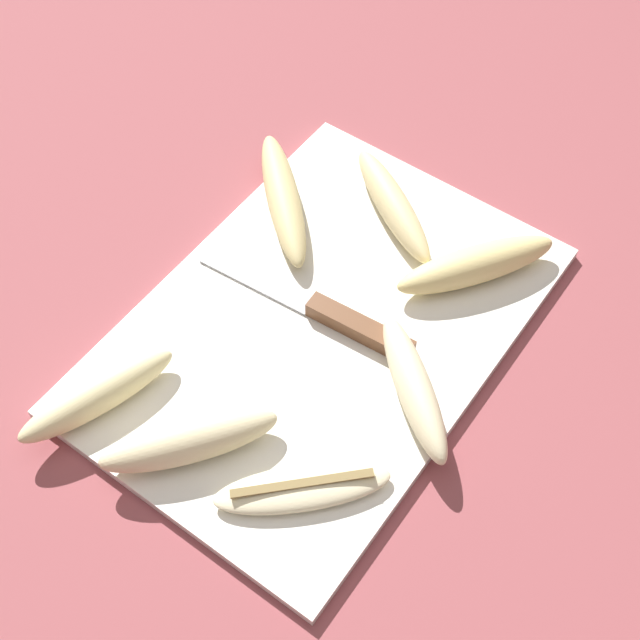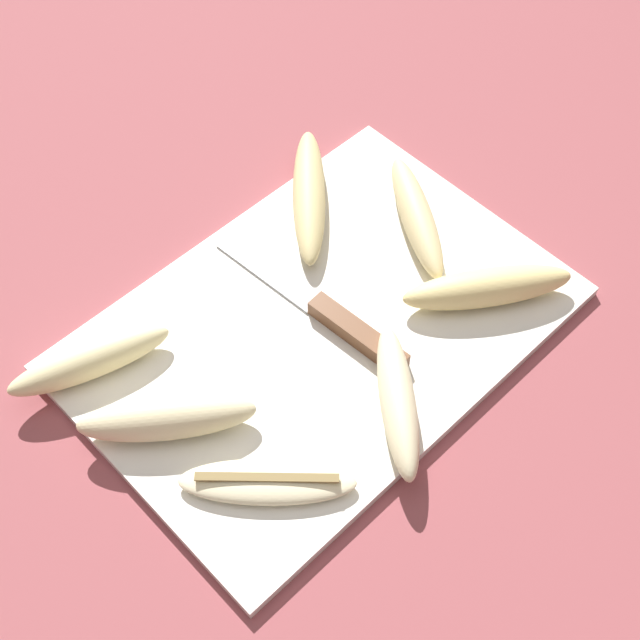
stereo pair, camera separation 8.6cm
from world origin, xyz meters
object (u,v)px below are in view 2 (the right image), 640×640
banana_pale_long (398,401)px  banana_spotted_left (309,195)px  banana_cream_curved (167,418)px  knife (342,323)px  banana_bright_far (267,482)px  banana_ripe_center (417,216)px  banana_soft_right (90,361)px  banana_golden_short (487,287)px

banana_pale_long → banana_spotted_left: 0.27m
banana_cream_curved → knife: bearing=-9.1°
knife → banana_pale_long: (-0.03, -0.10, 0.01)m
knife → banana_bright_far: size_ratio=1.71×
banana_ripe_center → banana_cream_curved: bearing=-178.9°
banana_pale_long → banana_spotted_left: banana_pale_long is taller
banana_cream_curved → banana_soft_right: bearing=98.2°
banana_ripe_center → banana_soft_right: size_ratio=0.99×
banana_ripe_center → banana_cream_curved: banana_cream_curved is taller
knife → banana_bright_far: (-0.16, -0.07, 0.00)m
knife → banana_soft_right: 0.24m
knife → banana_ripe_center: 0.15m
banana_cream_curved → banana_spotted_left: (0.28, 0.11, -0.00)m
banana_soft_right → banana_spotted_left: bearing=1.7°
banana_soft_right → banana_pale_long: bearing=-52.7°
knife → banana_golden_short: 0.15m
banana_golden_short → banana_bright_far: 0.29m
banana_golden_short → knife: bearing=149.6°
knife → banana_ripe_center: banana_ripe_center is taller
banana_golden_short → banana_bright_far: bearing=179.9°
banana_pale_long → banana_bright_far: bearing=168.7°
banana_pale_long → banana_ripe_center: bearing=38.1°
banana_bright_far → knife: bearing=24.3°
banana_golden_short → banana_cream_curved: banana_cream_curved is taller
banana_golden_short → banana_soft_right: (-0.33, 0.20, -0.00)m
banana_cream_curved → banana_soft_right: 0.10m
banana_spotted_left → banana_ripe_center: bearing=-59.2°
banana_ripe_center → banana_spotted_left: size_ratio=0.98×
knife → banana_spotted_left: (0.09, 0.14, 0.01)m
banana_pale_long → banana_cream_curved: same height
banana_ripe_center → banana_bright_far: size_ratio=1.12×
banana_bright_far → banana_cream_curved: 0.11m
knife → banana_spotted_left: 0.16m
knife → banana_pale_long: bearing=-110.3°
banana_ripe_center → banana_spotted_left: bearing=120.8°
knife → banana_bright_far: banana_bright_far is taller
banana_golden_short → banana_pale_long: 0.16m
banana_ripe_center → banana_spotted_left: (-0.06, 0.10, -0.00)m
banana_soft_right → banana_bright_far: bearing=-78.8°
banana_ripe_center → banana_soft_right: same height
banana_pale_long → banana_bright_far: 0.14m
banana_cream_curved → banana_bright_far: bearing=-76.1°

